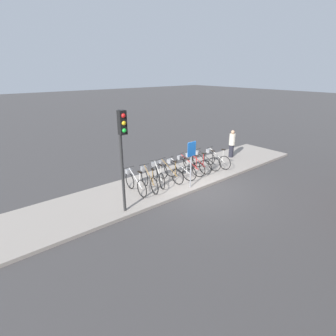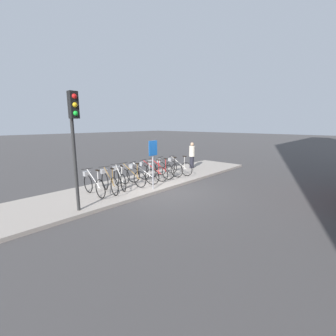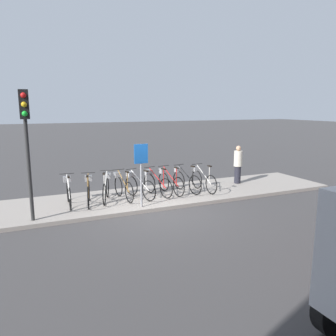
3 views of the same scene
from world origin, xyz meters
name	(u,v)px [view 3 (image 3 of 3)]	position (x,y,z in m)	size (l,w,h in m)	color
ground_plane	(154,212)	(0.00, 0.00, 0.00)	(120.00, 120.00, 0.00)	#423F3F
sidewalk	(139,198)	(0.00, 1.45, 0.06)	(15.05, 2.90, 0.12)	#9E9389
parked_bicycle_0	(68,192)	(-2.39, 1.43, 0.57)	(0.46, 1.69, 1.04)	black
parked_bicycle_1	(88,190)	(-1.78, 1.31, 0.57)	(0.51, 1.66, 1.04)	black
parked_bicycle_2	(106,187)	(-1.16, 1.48, 0.57)	(0.68, 1.60, 1.04)	black
parked_bicycle_3	(123,186)	(-0.60, 1.45, 0.57)	(0.46, 1.68, 1.04)	black
parked_bicycle_4	(138,185)	(-0.06, 1.37, 0.57)	(0.67, 1.61, 1.04)	black
parked_bicycle_5	(156,183)	(0.64, 1.45, 0.57)	(0.59, 1.64, 1.04)	black
parked_bicycle_6	(169,181)	(1.18, 1.48, 0.57)	(0.46, 1.67, 1.04)	black
parked_bicycle_7	(185,180)	(1.82, 1.48, 0.57)	(0.50, 1.66, 1.04)	black
parked_bicycle_8	(202,179)	(2.46, 1.31, 0.57)	(0.46, 1.69, 1.04)	black
pedestrian	(238,164)	(4.40, 1.81, 0.93)	(0.34, 0.34, 1.56)	#23232D
traffic_light	(26,129)	(-3.50, 0.24, 2.68)	(0.24, 0.40, 3.56)	#2D2D2D
sign_post	(141,164)	(-0.32, 0.29, 1.49)	(0.44, 0.07, 2.00)	#99999E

